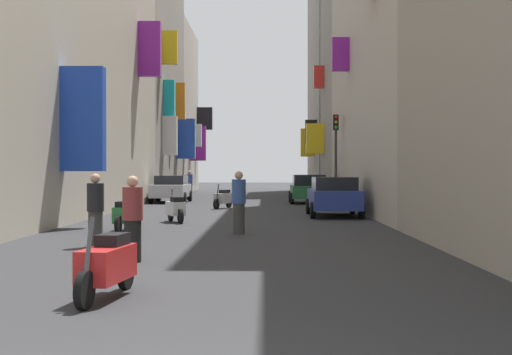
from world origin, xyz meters
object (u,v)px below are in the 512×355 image
(parked_car_blue, at_px, (334,196))
(scooter_red, at_px, (107,264))
(scooter_green, at_px, (125,215))
(scooter_silver, at_px, (223,198))
(pedestrian_crossing, at_px, (133,219))
(parked_car_green, at_px, (309,188))
(pedestrian_near_left, at_px, (189,185))
(scooter_white, at_px, (176,208))
(parked_car_silver, at_px, (171,188))
(pedestrian_mid_street, at_px, (95,210))
(pedestrian_near_right, at_px, (239,203))
(traffic_light_near_corner, at_px, (336,144))

(parked_car_blue, height_order, scooter_red, parked_car_blue)
(scooter_green, bearing_deg, scooter_red, -79.74)
(scooter_silver, xyz_separation_m, pedestrian_crossing, (-0.53, -18.61, 0.34))
(parked_car_green, distance_m, scooter_silver, 6.94)
(parked_car_blue, distance_m, pedestrian_near_left, 16.87)
(parked_car_blue, bearing_deg, scooter_white, -149.74)
(parked_car_blue, xyz_separation_m, parked_car_green, (-0.30, 10.79, 0.01))
(scooter_red, relative_size, pedestrian_crossing, 1.23)
(parked_car_blue, relative_size, parked_car_silver, 1.00)
(pedestrian_crossing, bearing_deg, scooter_silver, 88.36)
(scooter_silver, xyz_separation_m, scooter_white, (-1.04, -8.51, -0.00))
(parked_car_silver, relative_size, pedestrian_mid_street, 2.51)
(parked_car_green, xyz_separation_m, pedestrian_near_right, (-2.99, -18.21, 0.06))
(parked_car_blue, xyz_separation_m, pedestrian_near_right, (-3.29, -7.42, 0.07))
(parked_car_green, distance_m, pedestrian_mid_street, 22.34)
(parked_car_blue, bearing_deg, scooter_silver, 130.53)
(pedestrian_near_right, bearing_deg, traffic_light_near_corner, 74.82)
(parked_car_silver, relative_size, parked_car_green, 1.02)
(scooter_white, height_order, pedestrian_near_left, pedestrian_near_left)
(parked_car_silver, relative_size, scooter_red, 2.08)
(scooter_silver, distance_m, pedestrian_near_right, 12.76)
(scooter_red, bearing_deg, parked_car_green, 81.09)
(parked_car_silver, distance_m, scooter_white, 14.93)
(pedestrian_mid_street, bearing_deg, scooter_red, -74.88)
(parked_car_silver, bearing_deg, parked_car_blue, -56.19)
(parked_car_blue, height_order, parked_car_silver, parked_car_blue)
(parked_car_blue, relative_size, scooter_red, 2.08)
(scooter_silver, height_order, scooter_red, same)
(scooter_silver, xyz_separation_m, scooter_green, (-2.06, -11.85, 0.00))
(pedestrian_near_left, distance_m, pedestrian_mid_street, 26.00)
(parked_car_green, relative_size, pedestrian_crossing, 2.51)
(parked_car_silver, distance_m, pedestrian_mid_street, 22.27)
(scooter_silver, distance_m, scooter_green, 12.02)
(scooter_green, bearing_deg, parked_car_silver, 93.64)
(scooter_white, bearing_deg, pedestrian_near_left, 94.88)
(parked_car_green, bearing_deg, scooter_green, -109.85)
(scooter_silver, bearing_deg, pedestrian_crossing, -91.64)
(parked_car_blue, height_order, pedestrian_crossing, pedestrian_crossing)
(scooter_green, xyz_separation_m, pedestrian_crossing, (1.52, -6.76, 0.34))
(parked_car_blue, xyz_separation_m, parked_car_silver, (-7.72, 11.53, -0.01))
(scooter_white, bearing_deg, scooter_green, -106.93)
(scooter_white, xyz_separation_m, traffic_light_near_corner, (6.41, 11.08, 2.56))
(scooter_green, bearing_deg, pedestrian_crossing, -77.29)
(pedestrian_near_left, bearing_deg, parked_car_silver, -98.82)
(scooter_white, xyz_separation_m, pedestrian_crossing, (0.51, -10.09, 0.34))
(parked_car_green, height_order, pedestrian_near_right, pedestrian_near_right)
(parked_car_green, bearing_deg, pedestrian_crossing, -101.12)
(parked_car_silver, distance_m, pedestrian_near_right, 19.46)
(parked_car_silver, height_order, scooter_silver, parked_car_silver)
(scooter_white, bearing_deg, pedestrian_mid_street, -96.37)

